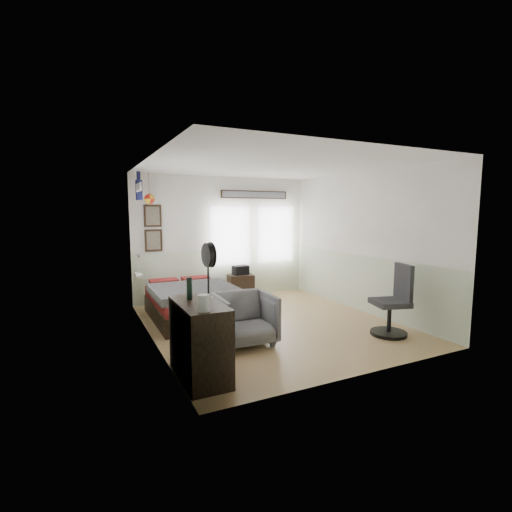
% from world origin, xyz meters
% --- Properties ---
extents(ground_plane, '(4.00, 4.50, 0.01)m').
position_xyz_m(ground_plane, '(0.00, 0.00, -0.01)').
color(ground_plane, '#AA8751').
extents(room_shell, '(4.02, 4.52, 2.71)m').
position_xyz_m(room_shell, '(-0.08, 0.19, 1.61)').
color(room_shell, silver).
rests_on(room_shell, ground_plane).
extents(wall_decor, '(3.55, 1.32, 1.44)m').
position_xyz_m(wall_decor, '(-1.10, 1.96, 2.10)').
color(wall_decor, '#342314').
rests_on(wall_decor, room_shell).
extents(bed, '(1.42, 1.94, 0.62)m').
position_xyz_m(bed, '(-1.15, 0.93, 0.30)').
color(bed, black).
rests_on(bed, ground_plane).
extents(dresser, '(0.48, 1.00, 0.90)m').
position_xyz_m(dresser, '(-1.74, -1.46, 0.45)').
color(dresser, black).
rests_on(dresser, ground_plane).
extents(armchair, '(0.84, 0.86, 0.75)m').
position_xyz_m(armchair, '(-0.80, -0.66, 0.38)').
color(armchair, slate).
rests_on(armchair, ground_plane).
extents(nightstand, '(0.59, 0.50, 0.54)m').
position_xyz_m(nightstand, '(0.30, 2.00, 0.27)').
color(nightstand, black).
rests_on(nightstand, ground_plane).
extents(task_chair, '(0.62, 0.62, 1.13)m').
position_xyz_m(task_chair, '(1.46, -1.34, 0.46)').
color(task_chair, black).
rests_on(task_chair, ground_plane).
extents(kettle, '(0.15, 0.13, 0.18)m').
position_xyz_m(kettle, '(-1.80, -1.84, 0.99)').
color(kettle, silver).
rests_on(kettle, dresser).
extents(bottle, '(0.07, 0.07, 0.27)m').
position_xyz_m(bottle, '(-1.80, -1.27, 1.03)').
color(bottle, black).
rests_on(bottle, dresser).
extents(stand_fan, '(0.09, 0.29, 0.70)m').
position_xyz_m(stand_fan, '(-1.65, -1.56, 1.45)').
color(stand_fan, black).
rests_on(stand_fan, dresser).
extents(black_bag, '(0.36, 0.25, 0.20)m').
position_xyz_m(black_bag, '(0.30, 2.00, 0.64)').
color(black_bag, black).
rests_on(black_bag, nightstand).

